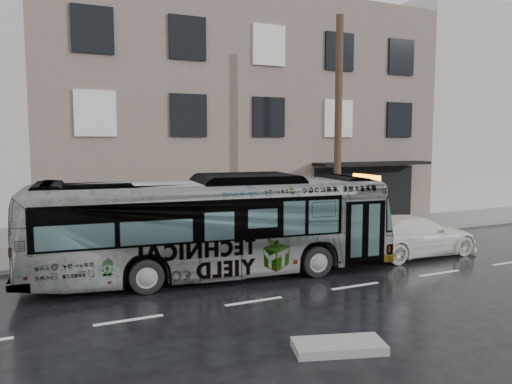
% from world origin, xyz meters
% --- Properties ---
extents(ground, '(120.00, 120.00, 0.00)m').
position_xyz_m(ground, '(0.00, 0.00, 0.00)').
color(ground, black).
rests_on(ground, ground).
extents(sidewalk, '(90.00, 3.60, 0.15)m').
position_xyz_m(sidewalk, '(0.00, 4.90, 0.07)').
color(sidewalk, gray).
rests_on(sidewalk, ground).
extents(building_taupe, '(20.00, 12.00, 11.00)m').
position_xyz_m(building_taupe, '(5.00, 12.70, 5.50)').
color(building_taupe, gray).
rests_on(building_taupe, ground).
extents(building_filler, '(18.00, 12.00, 12.00)m').
position_xyz_m(building_filler, '(24.00, 12.70, 6.00)').
color(building_filler, beige).
rests_on(building_filler, ground).
extents(utility_pole_front, '(0.30, 0.30, 9.00)m').
position_xyz_m(utility_pole_front, '(6.50, 3.30, 4.65)').
color(utility_pole_front, '#4E3827').
rests_on(utility_pole_front, sidewalk).
extents(sign_post, '(0.06, 0.06, 2.40)m').
position_xyz_m(sign_post, '(7.60, 3.30, 1.35)').
color(sign_post, slate).
rests_on(sign_post, sidewalk).
extents(bus, '(11.37, 3.80, 3.11)m').
position_xyz_m(bus, '(-0.10, 0.23, 1.55)').
color(bus, '#B2B2B2').
rests_on(bus, ground).
extents(white_sedan, '(5.04, 2.05, 1.46)m').
position_xyz_m(white_sedan, '(7.39, -0.23, 0.73)').
color(white_sedan, white).
rests_on(white_sedan, ground).
extents(slush_pile, '(1.96, 1.30, 0.18)m').
position_xyz_m(slush_pile, '(0.24, -5.96, 0.09)').
color(slush_pile, gray).
rests_on(slush_pile, ground).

